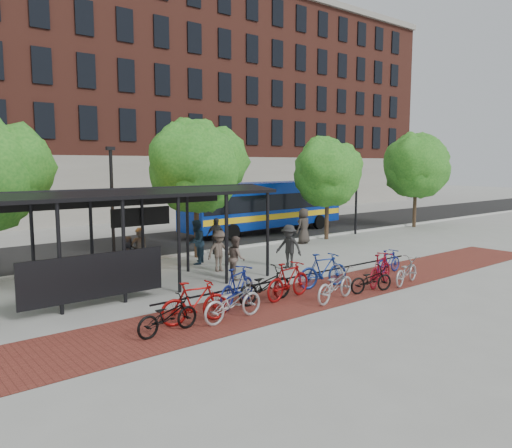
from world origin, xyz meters
TOP-DOWN VIEW (x-y plane):
  - ground at (0.00, 0.00)m, footprint 160.00×160.00m
  - asphalt_street at (0.00, 8.00)m, footprint 160.00×8.00m
  - curb at (0.00, 4.00)m, footprint 160.00×0.25m
  - brick_strip at (-2.00, -5.00)m, footprint 24.00×3.00m
  - bike_rack_rail at (-3.30, -4.10)m, footprint 12.00×0.05m
  - building_brick at (10.00, 26.00)m, footprint 55.00×14.00m
  - bus_shelter at (-8.13, -0.48)m, footprint 10.60×3.07m
  - tree_b at (-2.90, 3.35)m, footprint 5.15×4.20m
  - tree_c at (6.09, 3.35)m, footprint 4.66×3.80m
  - tree_d at (15.10, 3.35)m, footprint 5.39×4.40m
  - lamp_post_left at (-7.00, 3.60)m, footprint 0.35×0.20m
  - lamp_post_right at (9.00, 3.60)m, footprint 0.35×0.20m
  - bus at (5.13, 7.86)m, footprint 12.05×3.31m
  - bike_0 at (-9.43, -5.34)m, footprint 1.89×0.81m
  - bike_1 at (-8.42, -5.07)m, footprint 2.08×0.94m
  - bike_2 at (-7.44, -5.52)m, footprint 2.12×0.88m
  - bike_3 at (-6.49, -4.47)m, footprint 2.15×1.38m
  - bike_4 at (-5.54, -4.69)m, footprint 2.16×0.78m
  - bike_5 at (-4.69, -4.86)m, footprint 2.11×0.82m
  - bike_6 at (-3.69, -6.01)m, footprint 2.17×1.11m
  - bike_7 at (-2.69, -4.55)m, footprint 2.16×0.95m
  - bike_8 at (-1.90, -6.06)m, footprint 1.83×0.97m
  - bike_9 at (-0.92, -5.70)m, footprint 2.11×1.15m
  - bike_10 at (0.05, -6.14)m, footprint 1.99×1.08m
  - bike_11 at (1.12, -4.59)m, footprint 1.63×0.54m
  - pedestrian_0 at (-7.40, 1.42)m, footprint 0.88×0.94m
  - pedestrian_1 at (-6.94, 1.29)m, footprint 0.73×0.49m
  - pedestrian_2 at (-3.90, 1.93)m, footprint 1.21×1.19m
  - pedestrian_3 at (-3.98, 0.05)m, footprint 1.14×0.70m
  - pedestrian_4 at (-1.80, 3.44)m, footprint 1.08×0.51m
  - pedestrian_6 at (3.78, 2.97)m, footprint 1.04×0.76m
  - pedestrian_8 at (-4.29, -1.50)m, footprint 0.93×1.01m
  - pedestrian_9 at (-1.34, -1.30)m, footprint 1.01×1.35m

SIDE VIEW (x-z plane):
  - ground at x=0.00m, z-range 0.00..0.00m
  - bike_rack_rail at x=-3.30m, z-range -0.47..0.47m
  - brick_strip at x=-2.00m, z-range 0.00..0.01m
  - asphalt_street at x=0.00m, z-range 0.00..0.01m
  - curb at x=0.00m, z-range 0.00..0.12m
  - bike_8 at x=-1.90m, z-range 0.00..0.91m
  - bike_0 at x=-9.43m, z-range 0.00..0.97m
  - bike_11 at x=1.12m, z-range 0.00..0.97m
  - bike_10 at x=0.05m, z-range 0.00..0.99m
  - bike_6 at x=-3.69m, z-range 0.00..1.09m
  - bike_2 at x=-7.44m, z-range 0.00..1.09m
  - bike_4 at x=-5.54m, z-range 0.00..1.13m
  - bike_1 at x=-8.42m, z-range 0.00..1.21m
  - bike_9 at x=-0.92m, z-range 0.00..1.22m
  - bike_5 at x=-4.69m, z-range 0.00..1.24m
  - bike_3 at x=-6.49m, z-range 0.00..1.25m
  - bike_7 at x=-2.69m, z-range 0.00..1.26m
  - pedestrian_0 at x=-7.40m, z-range 0.00..1.61m
  - pedestrian_8 at x=-4.29m, z-range 0.00..1.67m
  - pedestrian_3 at x=-3.98m, z-range 0.00..1.71m
  - pedestrian_4 at x=-1.80m, z-range 0.00..1.79m
  - pedestrian_9 at x=-1.34m, z-range 0.00..1.86m
  - pedestrian_1 at x=-6.94m, z-range 0.00..1.95m
  - pedestrian_2 at x=-3.90m, z-range 0.00..1.97m
  - pedestrian_6 at x=3.78m, z-range 0.00..1.97m
  - bus at x=5.13m, z-range 0.24..3.46m
  - lamp_post_left at x=-7.00m, z-range 0.18..5.31m
  - lamp_post_right at x=9.00m, z-range 0.18..5.31m
  - bus_shelter at x=-8.13m, z-range 1.20..4.80m
  - tree_c at x=6.09m, z-range 1.09..7.02m
  - tree_b at x=-2.90m, z-range 1.22..7.69m
  - tree_d at x=15.10m, z-range 1.19..7.74m
  - building_brick at x=10.00m, z-range 0.00..20.00m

